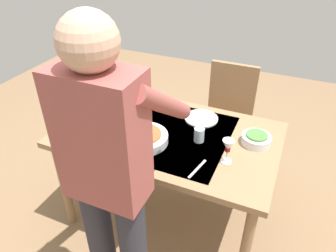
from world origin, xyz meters
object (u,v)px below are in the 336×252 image
object	(u,v)px
wine_bottle	(102,88)
water_cup_near_right	(68,126)
serving_bowl_pasta	(144,138)
dining_table	(168,143)
chair_near	(228,111)
water_cup_far_left	(107,135)
person_server	(110,176)
dinner_plate_near	(201,118)
side_bowl_salad	(256,139)
water_cup_near_left	(199,135)
wine_glass_left	(228,147)

from	to	relation	value
wine_bottle	water_cup_near_right	distance (m)	0.45
serving_bowl_pasta	dining_table	bearing A→B (deg)	-121.42
water_cup_near_right	chair_near	bearing A→B (deg)	-126.88
dining_table	wine_bottle	distance (m)	0.67
chair_near	water_cup_far_left	size ratio (longest dim) A/B	10.48
dining_table	person_server	bearing A→B (deg)	91.35
water_cup_far_left	dinner_plate_near	xyz separation A→B (m)	(-0.46, -0.47, -0.04)
wine_bottle	person_server	bearing A→B (deg)	125.77
water_cup_near_right	dining_table	bearing A→B (deg)	-156.55
dining_table	water_cup_near_right	world-z (taller)	water_cup_near_right
chair_near	serving_bowl_pasta	size ratio (longest dim) A/B	3.03
person_server	serving_bowl_pasta	distance (m)	0.57
person_server	water_cup_far_left	world-z (taller)	person_server
side_bowl_salad	water_cup_far_left	bearing A→B (deg)	21.76
person_server	serving_bowl_pasta	xyz separation A→B (m)	(0.11, -0.53, -0.17)
dining_table	water_cup_near_right	xyz separation A→B (m)	(0.59, 0.26, 0.13)
dining_table	water_cup_near_right	bearing A→B (deg)	23.45
wine_bottle	serving_bowl_pasta	world-z (taller)	wine_bottle
water_cup_near_left	side_bowl_salad	distance (m)	0.35
person_server	serving_bowl_pasta	world-z (taller)	person_server
side_bowl_salad	dinner_plate_near	xyz separation A→B (m)	(0.40, -0.13, -0.03)
chair_near	dinner_plate_near	world-z (taller)	chair_near
water_cup_far_left	dining_table	bearing A→B (deg)	-143.19
wine_glass_left	water_cup_far_left	world-z (taller)	wine_glass_left
wine_bottle	water_cup_far_left	xyz separation A→B (m)	(-0.30, 0.42, -0.07)
water_cup_near_left	water_cup_near_right	size ratio (longest dim) A/B	0.92
wine_bottle	wine_glass_left	distance (m)	1.09
person_server	side_bowl_salad	distance (m)	0.97
dining_table	wine_glass_left	distance (m)	0.48
wine_bottle	water_cup_near_left	distance (m)	0.85
wine_glass_left	water_cup_far_left	bearing A→B (deg)	7.51
person_server	water_cup_near_left	distance (m)	0.73
wine_glass_left	water_cup_near_right	world-z (taller)	wine_glass_left
dining_table	side_bowl_salad	bearing A→B (deg)	-168.80
chair_near	side_bowl_salad	bearing A→B (deg)	115.43
wine_glass_left	serving_bowl_pasta	bearing A→B (deg)	2.01
person_server	water_cup_far_left	distance (m)	0.58
wine_glass_left	water_cup_near_right	bearing A→B (deg)	6.67
water_cup_near_right	side_bowl_salad	xyz separation A→B (m)	(-1.13, -0.36, -0.02)
water_cup_near_left	water_cup_far_left	distance (m)	0.57
water_cup_near_right	water_cup_far_left	bearing A→B (deg)	-175.57
water_cup_near_left	serving_bowl_pasta	xyz separation A→B (m)	(0.31, 0.15, -0.01)
wine_bottle	water_cup_near_left	bearing A→B (deg)	166.80
water_cup_far_left	serving_bowl_pasta	size ratio (longest dim) A/B	0.29
wine_glass_left	chair_near	bearing A→B (deg)	-77.35
wine_glass_left	side_bowl_salad	world-z (taller)	wine_glass_left
chair_near	person_server	bearing A→B (deg)	82.63
serving_bowl_pasta	side_bowl_salad	distance (m)	0.69
wine_glass_left	water_cup_far_left	size ratio (longest dim) A/B	1.74
water_cup_near_left	water_cup_far_left	size ratio (longest dim) A/B	1.06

